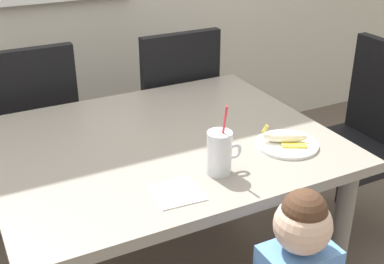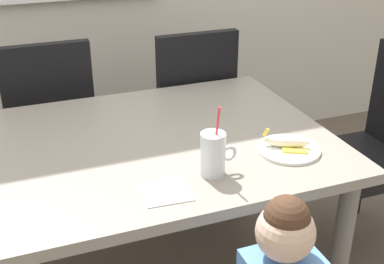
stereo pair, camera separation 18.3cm
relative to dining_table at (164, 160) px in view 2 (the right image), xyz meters
name	(u,v)px [view 2 (the right image)]	position (x,y,z in m)	size (l,w,h in m)	color
dining_table	(164,160)	(0.00, 0.00, 0.00)	(1.26, 1.03, 0.73)	gray
dining_chair_left	(50,119)	(-0.36, 0.76, -0.09)	(0.44, 0.44, 0.96)	black
dining_chair_right	(189,104)	(0.37, 0.69, -0.09)	(0.44, 0.44, 0.96)	black
dining_chair_far	(380,141)	(1.03, -0.02, -0.09)	(0.44, 0.44, 0.96)	black
milk_cup	(213,156)	(0.07, -0.31, 0.16)	(0.13, 0.08, 0.25)	silver
snack_plate	(288,149)	(0.39, -0.26, 0.10)	(0.23, 0.23, 0.01)	white
peeled_banana	(287,142)	(0.39, -0.25, 0.13)	(0.17, 0.14, 0.07)	#F4EAC6
paper_napkin	(166,191)	(-0.11, -0.36, 0.10)	(0.15, 0.15, 0.00)	white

